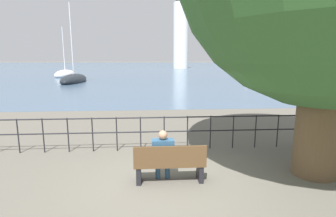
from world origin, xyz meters
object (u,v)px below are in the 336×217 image
object	(u,v)px
sailboat_1	(247,74)
sailboat_2	(302,81)
park_bench	(170,164)
sailboat_4	(74,80)
harbor_lighthouse	(181,32)
sailboat_3	(65,75)
seated_person_left	(163,153)

from	to	relation	value
sailboat_1	sailboat_2	size ratio (longest dim) A/B	0.87
park_bench	sailboat_4	size ratio (longest dim) A/B	0.16
park_bench	sailboat_4	xyz separation A→B (m)	(-9.78, 27.94, -0.10)
harbor_lighthouse	sailboat_3	bearing A→B (deg)	-120.01
sailboat_1	sailboat_2	world-z (taller)	sailboat_2
sailboat_4	sailboat_3	bearing A→B (deg)	111.30
sailboat_2	sailboat_4	distance (m)	26.98
sailboat_1	harbor_lighthouse	world-z (taller)	harbor_lighthouse
park_bench	harbor_lighthouse	size ratio (longest dim) A/B	0.06
sailboat_2	harbor_lighthouse	bearing A→B (deg)	116.28
park_bench	harbor_lighthouse	distance (m)	81.57
park_bench	harbor_lighthouse	bearing A→B (deg)	83.03
sailboat_1	sailboat_3	bearing A→B (deg)	-165.54
seated_person_left	sailboat_3	world-z (taller)	sailboat_3
sailboat_1	sailboat_3	size ratio (longest dim) A/B	0.96
sailboat_2	harbor_lighthouse	size ratio (longest dim) A/B	0.37
sailboat_2	sailboat_3	size ratio (longest dim) A/B	1.09
park_bench	sailboat_2	size ratio (longest dim) A/B	0.17
sailboat_1	sailboat_2	bearing A→B (deg)	-79.65
sailboat_1	sailboat_2	xyz separation A→B (m)	(-0.31, -17.75, 0.04)
seated_person_left	sailboat_3	size ratio (longest dim) A/B	0.14
park_bench	sailboat_3	xyz separation A→B (m)	(-14.14, 38.74, -0.07)
seated_person_left	harbor_lighthouse	world-z (taller)	harbor_lighthouse
park_bench	sailboat_1	distance (m)	43.85
seated_person_left	sailboat_4	size ratio (longest dim) A/B	0.12
sailboat_4	harbor_lighthouse	world-z (taller)	harbor_lighthouse
sailboat_1	sailboat_3	world-z (taller)	sailboat_3
park_bench	sailboat_2	xyz separation A→B (m)	(16.68, 22.68, -0.07)
sailboat_3	sailboat_2	bearing A→B (deg)	-23.00
seated_person_left	sailboat_2	world-z (taller)	sailboat_2
park_bench	sailboat_1	xyz separation A→B (m)	(16.99, 40.43, -0.11)
sailboat_1	sailboat_4	size ratio (longest dim) A/B	0.81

